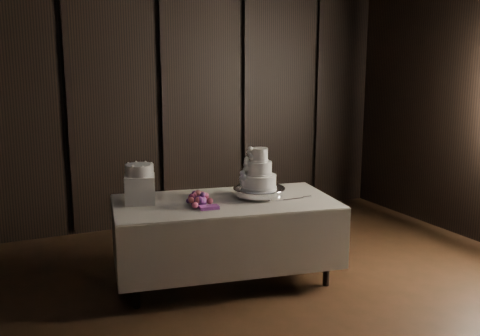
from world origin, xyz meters
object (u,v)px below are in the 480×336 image
wedding_cake (257,173)px  box_pedestal (140,189)px  display_table (225,237)px  cake_stand (259,193)px  small_cake (139,170)px  bouquet (199,200)px

wedding_cake → box_pedestal: (-1.03, 0.28, -0.11)m
display_table → cake_stand: bearing=5.5°
display_table → small_cake: small_cake is taller
small_cake → wedding_cake: bearing=-15.4°
cake_stand → box_pedestal: size_ratio=1.86×
wedding_cake → bouquet: (-0.59, -0.05, -0.18)m
cake_stand → box_pedestal: (-1.05, 0.27, 0.08)m
display_table → bouquet: bouquet is taller
display_table → box_pedestal: 0.89m
box_pedestal → small_cake: (0.00, 0.00, 0.17)m
display_table → bouquet: (-0.29, -0.09, 0.40)m
display_table → box_pedestal: box_pedestal is taller
wedding_cake → box_pedestal: wedding_cake is taller
display_table → small_cake: bearing=170.3°
display_table → cake_stand: cake_stand is taller
box_pedestal → bouquet: bearing=-37.7°
wedding_cake → box_pedestal: 1.07m
cake_stand → bouquet: bearing=-173.9°
cake_stand → wedding_cake: 0.20m
box_pedestal → wedding_cake: bearing=-15.4°
wedding_cake → small_cake: wedding_cake is taller
bouquet → box_pedestal: (-0.43, 0.33, 0.07)m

